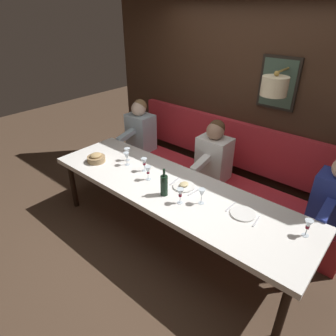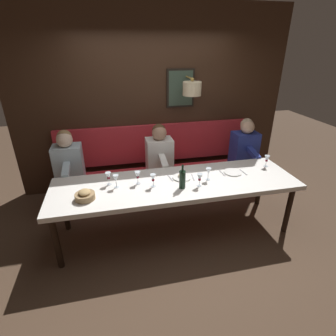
{
  "view_description": "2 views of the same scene",
  "coord_description": "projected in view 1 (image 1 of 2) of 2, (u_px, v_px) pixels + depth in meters",
  "views": [
    {
      "loc": [
        -2.03,
        -1.7,
        2.46
      ],
      "look_at": [
        0.05,
        0.09,
        0.92
      ],
      "focal_mm": 31.35,
      "sensor_mm": 36.0,
      "label": 1
    },
    {
      "loc": [
        -2.81,
        0.74,
        2.31
      ],
      "look_at": [
        0.05,
        0.09,
        0.92
      ],
      "focal_mm": 28.15,
      "sensor_mm": 36.0,
      "label": 2
    }
  ],
  "objects": [
    {
      "name": "back_wall_panel",
      "position": [
        245.0,
        101.0,
        3.81
      ],
      "size": [
        0.59,
        4.47,
        2.9
      ],
      "color": "#382316",
      "rests_on": "ground_plane"
    },
    {
      "name": "dining_table",
      "position": [
        171.0,
        191.0,
        3.18
      ],
      "size": [
        0.9,
        3.07,
        0.74
      ],
      "color": "white",
      "rests_on": "ground_plane"
    },
    {
      "name": "diner_near",
      "position": [
        214.0,
        152.0,
        3.72
      ],
      "size": [
        0.6,
        0.4,
        0.79
      ],
      "color": "white",
      "rests_on": "banquette_bench"
    },
    {
      "name": "wine_glass_0",
      "position": [
        127.0,
        152.0,
        3.64
      ],
      "size": [
        0.07,
        0.07,
        0.16
      ],
      "color": "silver",
      "rests_on": "dining_table"
    },
    {
      "name": "wine_glass_6",
      "position": [
        127.0,
        156.0,
        3.53
      ],
      "size": [
        0.07,
        0.07,
        0.16
      ],
      "color": "silver",
      "rests_on": "dining_table"
    },
    {
      "name": "wine_glass_4",
      "position": [
        180.0,
        193.0,
        2.85
      ],
      "size": [
        0.07,
        0.07,
        0.16
      ],
      "color": "silver",
      "rests_on": "dining_table"
    },
    {
      "name": "place_setting_1",
      "position": [
        184.0,
        186.0,
        3.15
      ],
      "size": [
        0.24,
        0.32,
        0.05
      ],
      "color": "white",
      "rests_on": "dining_table"
    },
    {
      "name": "diner_nearest",
      "position": [
        336.0,
        194.0,
        2.9
      ],
      "size": [
        0.6,
        0.4,
        0.79
      ],
      "color": "#283893",
      "rests_on": "banquette_bench"
    },
    {
      "name": "wine_glass_5",
      "position": [
        308.0,
        225.0,
        2.44
      ],
      "size": [
        0.07,
        0.07,
        0.16
      ],
      "color": "silver",
      "rests_on": "dining_table"
    },
    {
      "name": "wine_glass_2",
      "position": [
        202.0,
        193.0,
        2.84
      ],
      "size": [
        0.07,
        0.07,
        0.16
      ],
      "color": "silver",
      "rests_on": "dining_table"
    },
    {
      "name": "bread_bowl",
      "position": [
        96.0,
        158.0,
        3.64
      ],
      "size": [
        0.22,
        0.22,
        0.12
      ],
      "color": "#9E7F56",
      "rests_on": "dining_table"
    },
    {
      "name": "wine_glass_3",
      "position": [
        144.0,
        162.0,
        3.4
      ],
      "size": [
        0.07,
        0.07,
        0.16
      ],
      "color": "silver",
      "rests_on": "dining_table"
    },
    {
      "name": "wine_bottle",
      "position": [
        164.0,
        185.0,
        2.97
      ],
      "size": [
        0.08,
        0.08,
        0.3
      ],
      "color": "black",
      "rests_on": "dining_table"
    },
    {
      "name": "place_setting_0",
      "position": [
        243.0,
        214.0,
        2.74
      ],
      "size": [
        0.24,
        0.31,
        0.01
      ],
      "color": "white",
      "rests_on": "dining_table"
    },
    {
      "name": "ground_plane",
      "position": [
        171.0,
        239.0,
        3.51
      ],
      "size": [
        12.0,
        12.0,
        0.0
      ],
      "primitive_type": "plane",
      "color": "#4C3828"
    },
    {
      "name": "banquette_bench",
      "position": [
        213.0,
        192.0,
        3.99
      ],
      "size": [
        0.52,
        3.27,
        0.45
      ],
      "primitive_type": "cube",
      "color": "red",
      "rests_on": "ground_plane"
    },
    {
      "name": "wine_glass_1",
      "position": [
        148.0,
        170.0,
        3.23
      ],
      "size": [
        0.07,
        0.07,
        0.16
      ],
      "color": "silver",
      "rests_on": "dining_table"
    },
    {
      "name": "diner_middle",
      "position": [
        140.0,
        127.0,
        4.48
      ],
      "size": [
        0.6,
        0.4,
        0.79
      ],
      "color": "silver",
      "rests_on": "banquette_bench"
    }
  ]
}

